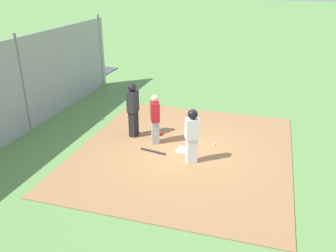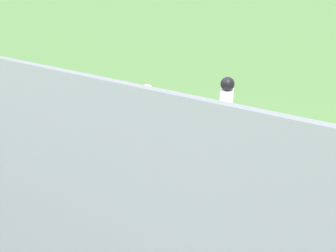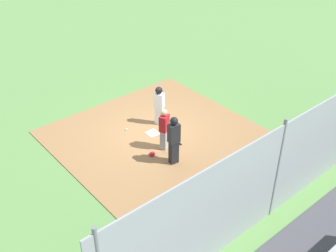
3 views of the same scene
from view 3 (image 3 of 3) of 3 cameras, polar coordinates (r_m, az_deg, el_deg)
name	(u,v)px [view 3 (image 3 of 3)]	position (r m, az deg, el deg)	size (l,w,h in m)	color
ground_plane	(153,134)	(15.90, -2.15, -1.11)	(140.00, 140.00, 0.00)	#5B8947
dirt_infield	(153,134)	(15.89, -2.15, -1.06)	(7.20, 6.40, 0.03)	olive
home_plate	(153,133)	(15.88, -2.15, -0.99)	(0.44, 0.44, 0.02)	white
catcher	(164,129)	(14.61, -0.52, -0.35)	(0.46, 0.40, 1.63)	#9E9EA3
umpire	(174,139)	(13.84, 0.81, -1.84)	(0.41, 0.31, 1.83)	black
runner	(159,103)	(15.99, -1.25, 3.18)	(0.41, 0.46, 1.63)	silver
baseball_bat	(175,139)	(15.50, 1.02, -1.81)	(0.06, 0.06, 0.84)	black
catcher_mask	(152,154)	(14.71, -2.20, -3.86)	(0.24, 0.20, 0.12)	#B21923
baseball	(126,129)	(16.12, -5.79, -0.46)	(0.07, 0.07, 0.07)	white
backstop_fence	(276,172)	(11.89, 14.78, -6.21)	(12.00, 0.10, 3.35)	#93999E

